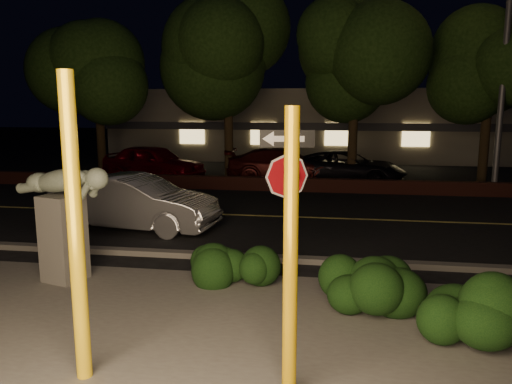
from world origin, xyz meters
TOP-DOWN VIEW (x-y plane):
  - ground at (0.00, 10.00)m, footprint 90.00×90.00m
  - patio at (0.00, -1.00)m, footprint 14.00×6.00m
  - road at (0.00, 7.00)m, footprint 80.00×8.00m
  - lane_marking at (0.00, 7.00)m, footprint 80.00×0.12m
  - curb at (0.00, 2.90)m, footprint 80.00×0.25m
  - brick_wall at (0.00, 11.30)m, footprint 40.00×0.35m
  - parking_lot at (0.00, 17.00)m, footprint 40.00×12.00m
  - building at (0.00, 24.99)m, footprint 22.00×10.20m
  - tree_far_a at (-8.00, 13.00)m, footprint 4.60×4.60m
  - tree_far_b at (-2.50, 13.20)m, footprint 5.20×5.20m
  - tree_far_c at (2.50, 12.80)m, footprint 4.80×4.80m
  - tree_far_d at (7.50, 13.30)m, footprint 4.40×4.40m
  - yellow_pole_left at (-1.12, -1.86)m, footprint 0.18×0.18m
  - yellow_pole_right at (1.33, -1.85)m, footprint 0.16×0.16m
  - signpost at (0.97, 1.53)m, footprint 0.94×0.15m
  - sculpture at (-3.03, 1.18)m, footprint 2.00×1.04m
  - hedge_center at (-0.02, 1.51)m, footprint 1.88×1.16m
  - hedge_right at (2.31, 0.55)m, footprint 1.83×1.15m
  - hedge_far_right at (3.70, -0.30)m, footprint 1.75×1.22m
  - streetlight at (7.19, 11.51)m, footprint 1.62×0.47m
  - silver_sedan at (-3.26, 5.03)m, footprint 4.45×2.10m
  - parked_car_red at (-5.70, 12.99)m, footprint 4.79×2.95m
  - parked_car_darkred at (-0.21, 13.47)m, footprint 4.96×2.31m
  - parked_car_dark at (2.31, 13.45)m, footprint 5.11×3.18m

SIDE VIEW (x-z plane):
  - ground at x=0.00m, z-range 0.00..0.00m
  - road at x=0.00m, z-range 0.00..0.01m
  - parking_lot at x=0.00m, z-range 0.00..0.01m
  - patio at x=0.00m, z-range 0.00..0.02m
  - lane_marking at x=0.00m, z-range 0.02..0.02m
  - curb at x=0.00m, z-range 0.00..0.12m
  - brick_wall at x=0.00m, z-range 0.00..0.50m
  - hedge_center at x=-0.02m, z-range 0.00..0.91m
  - hedge_far_right at x=3.70m, z-range 0.00..1.13m
  - hedge_right at x=2.31m, z-range 0.00..1.13m
  - parked_car_dark at x=2.31m, z-range 0.00..1.32m
  - parked_car_darkred at x=-0.21m, z-range 0.00..1.40m
  - silver_sedan at x=-3.26m, z-range 0.00..1.41m
  - parked_car_red at x=-5.70m, z-range 0.00..1.52m
  - sculpture at x=-3.03m, z-range 0.25..2.40m
  - yellow_pole_right at x=1.33m, z-range 0.00..3.22m
  - yellow_pole_left at x=-1.12m, z-range 0.00..3.60m
  - signpost at x=0.97m, z-range 0.59..3.38m
  - building at x=0.00m, z-range 0.00..4.00m
  - tree_far_a at x=-8.00m, z-range 1.63..9.06m
  - tree_far_d at x=7.50m, z-range 1.71..9.13m
  - tree_far_c at x=2.50m, z-range 1.74..9.58m
  - tree_far_b at x=-2.50m, z-range 1.85..10.26m
  - streetlight at x=7.19m, z-range 1.02..11.78m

